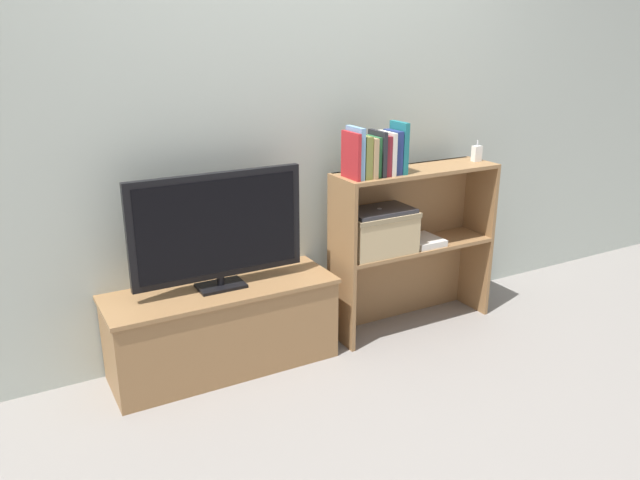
{
  "coord_description": "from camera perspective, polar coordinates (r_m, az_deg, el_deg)",
  "views": [
    {
      "loc": [
        -1.41,
        -2.42,
        1.58
      ],
      "look_at": [
        0.0,
        0.13,
        0.59
      ],
      "focal_mm": 35.0,
      "sensor_mm": 36.0,
      "label": 1
    }
  ],
  "objects": [
    {
      "name": "bookshelf_lower_tier",
      "position": [
        3.52,
        7.84,
        -2.84
      ],
      "size": [
        0.93,
        0.26,
        0.47
      ],
      "color": "olive",
      "rests_on": "ground_plane"
    },
    {
      "name": "storage_basket_left",
      "position": [
        3.24,
        5.39,
        0.84
      ],
      "size": [
        0.37,
        0.23,
        0.22
      ],
      "color": "tan",
      "rests_on": "bookshelf_lower_tier"
    },
    {
      "name": "book_forest",
      "position": [
        3.1,
        4.88,
        7.64
      ],
      "size": [
        0.02,
        0.12,
        0.2
      ],
      "color": "#286638",
      "rests_on": "bookshelf_upper_tier"
    },
    {
      "name": "book_tan",
      "position": [
        3.08,
        4.41,
        7.59
      ],
      "size": [
        0.02,
        0.16,
        0.2
      ],
      "color": "tan",
      "rests_on": "bookshelf_upper_tier"
    },
    {
      "name": "bookshelf_upper_tier",
      "position": [
        3.39,
        8.19,
        4.12
      ],
      "size": [
        0.93,
        0.26,
        0.42
      ],
      "color": "olive",
      "rests_on": "bookshelf_lower_tier"
    },
    {
      "name": "book_olive",
      "position": [
        3.06,
        3.86,
        7.62
      ],
      "size": [
        0.04,
        0.14,
        0.21
      ],
      "color": "olive",
      "rests_on": "bookshelf_upper_tier"
    },
    {
      "name": "ground_plane",
      "position": [
        3.21,
        1.16,
        -10.69
      ],
      "size": [
        16.0,
        16.0,
        0.0
      ],
      "primitive_type": "plane",
      "color": "gray"
    },
    {
      "name": "book_crimson",
      "position": [
        3.02,
        2.85,
        7.71
      ],
      "size": [
        0.02,
        0.16,
        0.23
      ],
      "color": "#B22328",
      "rests_on": "bookshelf_upper_tier"
    },
    {
      "name": "book_navy",
      "position": [
        3.16,
        6.68,
        7.99
      ],
      "size": [
        0.04,
        0.13,
        0.22
      ],
      "color": "navy",
      "rests_on": "bookshelf_upper_tier"
    },
    {
      "name": "magazine_stack",
      "position": [
        3.43,
        9.4,
        -0.07
      ],
      "size": [
        0.17,
        0.21,
        0.03
      ],
      "color": "silver",
      "rests_on": "bookshelf_lower_tier"
    },
    {
      "name": "tv",
      "position": [
        2.88,
        -9.32,
        1.09
      ],
      "size": [
        0.82,
        0.14,
        0.55
      ],
      "color": "black",
      "rests_on": "tv_stand"
    },
    {
      "name": "wall_back",
      "position": [
        3.17,
        -2.37,
        11.86
      ],
      "size": [
        10.0,
        0.05,
        2.4
      ],
      "color": "#B2BCB2",
      "rests_on": "ground_plane"
    },
    {
      "name": "book_maroon",
      "position": [
        3.12,
        5.68,
        7.74
      ],
      "size": [
        0.03,
        0.13,
        0.2
      ],
      "color": "maroon",
      "rests_on": "bookshelf_upper_tier"
    },
    {
      "name": "book_charcoal",
      "position": [
        3.11,
        5.27,
        7.9
      ],
      "size": [
        0.02,
        0.15,
        0.22
      ],
      "color": "#232328",
      "rests_on": "bookshelf_upper_tier"
    },
    {
      "name": "laptop",
      "position": [
        3.2,
        5.45,
        2.68
      ],
      "size": [
        0.35,
        0.21,
        0.02
      ],
      "color": "#2D2D33",
      "rests_on": "storage_basket_left"
    },
    {
      "name": "book_teal",
      "position": [
        3.18,
        7.23,
        8.39
      ],
      "size": [
        0.03,
        0.14,
        0.26
      ],
      "color": "#1E7075",
      "rests_on": "bookshelf_upper_tier"
    },
    {
      "name": "tv_stand",
      "position": [
        3.07,
        -8.83,
        -7.91
      ],
      "size": [
        1.1,
        0.38,
        0.42
      ],
      "color": "olive",
      "rests_on": "ground_plane"
    },
    {
      "name": "baby_monitor",
      "position": [
        3.56,
        14.13,
        7.69
      ],
      "size": [
        0.05,
        0.03,
        0.12
      ],
      "color": "white",
      "rests_on": "bookshelf_upper_tier"
    },
    {
      "name": "book_skyblue",
      "position": [
        3.03,
        3.24,
        7.96
      ],
      "size": [
        0.02,
        0.14,
        0.25
      ],
      "color": "#709ECC",
      "rests_on": "bookshelf_upper_tier"
    },
    {
      "name": "book_ivory",
      "position": [
        3.14,
        6.14,
        7.9
      ],
      "size": [
        0.02,
        0.14,
        0.21
      ],
      "color": "silver",
      "rests_on": "bookshelf_upper_tier"
    }
  ]
}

